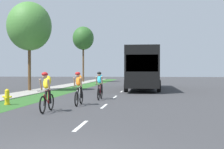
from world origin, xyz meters
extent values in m
plane|color=#38383A|center=(0.00, 20.00, 0.00)|extent=(120.00, 120.00, 0.00)
cube|color=#2D6026|center=(-4.70, 20.00, 0.00)|extent=(2.11, 70.00, 0.01)
cube|color=#9E998E|center=(-6.72, 20.00, 0.00)|extent=(1.93, 70.00, 0.10)
cube|color=white|center=(0.00, 3.64, 0.00)|extent=(0.12, 1.80, 0.01)
cube|color=white|center=(0.00, 8.73, 0.00)|extent=(0.12, 1.80, 0.01)
cube|color=white|center=(0.00, 13.82, 0.00)|extent=(0.12, 1.80, 0.01)
cube|color=white|center=(0.00, 18.91, 0.00)|extent=(0.12, 1.80, 0.01)
cube|color=white|center=(0.00, 24.00, 0.00)|extent=(0.12, 1.80, 0.01)
cube|color=white|center=(0.00, 29.09, 0.00)|extent=(0.12, 1.80, 0.01)
cube|color=white|center=(0.00, 34.18, 0.00)|extent=(0.12, 1.80, 0.01)
cube|color=white|center=(0.00, 39.27, 0.00)|extent=(0.12, 1.80, 0.01)
cube|color=white|center=(0.00, 44.36, 0.00)|extent=(0.12, 1.80, 0.01)
cube|color=white|center=(0.00, 49.45, 0.00)|extent=(0.12, 1.80, 0.01)
cylinder|color=yellow|center=(-4.70, 8.77, 0.03)|extent=(0.28, 0.27, 0.06)
cylinder|color=yellow|center=(-4.70, 8.77, 0.34)|extent=(0.22, 0.22, 0.55)
sphere|color=yellow|center=(-4.70, 8.77, 0.66)|extent=(0.21, 0.21, 0.21)
cylinder|color=yellow|center=(-4.86, 8.77, 0.39)|extent=(0.12, 0.09, 0.09)
cylinder|color=yellow|center=(-4.54, 8.77, 0.39)|extent=(0.12, 0.09, 0.09)
cylinder|color=yellow|center=(-4.70, 8.60, 0.31)|extent=(0.11, 0.14, 0.11)
torus|color=black|center=(-1.99, 7.05, 0.34)|extent=(0.06, 0.68, 0.68)
torus|color=black|center=(-1.99, 6.01, 0.34)|extent=(0.06, 0.68, 0.68)
cylinder|color=red|center=(-1.99, 6.43, 0.52)|extent=(0.04, 0.59, 0.43)
cylinder|color=red|center=(-1.99, 6.71, 0.62)|extent=(0.04, 0.04, 0.55)
cylinder|color=red|center=(-1.99, 6.48, 0.85)|extent=(0.03, 0.55, 0.03)
cylinder|color=black|center=(-1.99, 6.03, 0.86)|extent=(0.42, 0.02, 0.02)
ellipsoid|color=yellow|center=(-1.99, 6.55, 1.18)|extent=(0.30, 0.54, 0.63)
sphere|color=tan|center=(-1.99, 6.27, 1.42)|extent=(0.20, 0.20, 0.20)
ellipsoid|color=red|center=(-1.99, 6.27, 1.50)|extent=(0.24, 0.28, 0.16)
cylinder|color=tan|center=(-2.15, 6.27, 1.10)|extent=(0.07, 0.26, 0.45)
cylinder|color=tan|center=(-1.83, 6.27, 1.10)|extent=(0.07, 0.26, 0.45)
cylinder|color=black|center=(-2.09, 6.63, 0.52)|extent=(0.10, 0.30, 0.60)
cylinder|color=black|center=(-1.89, 6.58, 0.62)|extent=(0.10, 0.25, 0.61)
torus|color=black|center=(-1.25, 9.54, 0.34)|extent=(0.06, 0.68, 0.68)
torus|color=black|center=(-1.25, 8.50, 0.34)|extent=(0.06, 0.68, 0.68)
cylinder|color=silver|center=(-1.25, 8.92, 0.52)|extent=(0.04, 0.59, 0.43)
cylinder|color=silver|center=(-1.25, 9.20, 0.62)|extent=(0.04, 0.04, 0.55)
cylinder|color=silver|center=(-1.25, 8.97, 0.85)|extent=(0.03, 0.55, 0.03)
cylinder|color=black|center=(-1.25, 8.52, 0.86)|extent=(0.42, 0.02, 0.02)
ellipsoid|color=orange|center=(-1.25, 9.04, 1.18)|extent=(0.30, 0.54, 0.63)
sphere|color=tan|center=(-1.25, 8.76, 1.42)|extent=(0.20, 0.20, 0.20)
ellipsoid|color=red|center=(-1.25, 8.76, 1.50)|extent=(0.24, 0.28, 0.16)
cylinder|color=tan|center=(-1.41, 8.76, 1.10)|extent=(0.07, 0.26, 0.45)
cylinder|color=tan|center=(-1.09, 8.76, 1.10)|extent=(0.07, 0.26, 0.45)
cylinder|color=black|center=(-1.35, 9.12, 0.52)|extent=(0.10, 0.30, 0.60)
cylinder|color=black|center=(-1.15, 9.07, 0.62)|extent=(0.10, 0.25, 0.61)
torus|color=black|center=(-0.70, 12.59, 0.34)|extent=(0.06, 0.68, 0.68)
torus|color=black|center=(-0.70, 11.55, 0.34)|extent=(0.06, 0.68, 0.68)
cylinder|color=maroon|center=(-0.70, 11.97, 0.52)|extent=(0.04, 0.59, 0.43)
cylinder|color=maroon|center=(-0.70, 12.25, 0.62)|extent=(0.04, 0.04, 0.55)
cylinder|color=maroon|center=(-0.70, 12.02, 0.85)|extent=(0.03, 0.55, 0.03)
cylinder|color=black|center=(-0.70, 11.57, 0.86)|extent=(0.42, 0.02, 0.02)
ellipsoid|color=#26A5CC|center=(-0.70, 12.09, 1.18)|extent=(0.30, 0.54, 0.63)
sphere|color=tan|center=(-0.70, 11.81, 1.42)|extent=(0.20, 0.20, 0.20)
ellipsoid|color=black|center=(-0.70, 11.81, 1.50)|extent=(0.24, 0.28, 0.16)
cylinder|color=tan|center=(-0.86, 11.81, 1.10)|extent=(0.07, 0.26, 0.45)
cylinder|color=tan|center=(-0.54, 11.81, 1.10)|extent=(0.07, 0.26, 0.45)
cylinder|color=black|center=(-0.80, 12.17, 0.52)|extent=(0.10, 0.30, 0.60)
cylinder|color=black|center=(-0.60, 12.12, 0.62)|extent=(0.10, 0.25, 0.61)
cube|color=black|center=(1.64, 22.13, 1.93)|extent=(2.50, 11.60, 3.10)
cube|color=#1E2833|center=(1.64, 22.13, 2.33)|extent=(2.52, 10.67, 0.64)
cube|color=#1E2833|center=(1.64, 16.36, 2.18)|extent=(2.25, 0.06, 1.20)
cylinder|color=black|center=(0.39, 18.36, 0.48)|extent=(0.28, 0.96, 0.96)
cylinder|color=black|center=(2.89, 18.36, 0.48)|extent=(0.28, 0.96, 0.96)
cylinder|color=black|center=(0.39, 25.32, 0.48)|extent=(0.28, 0.96, 0.96)
cylinder|color=black|center=(2.89, 25.32, 0.48)|extent=(0.28, 0.96, 0.96)
cube|color=#194C2D|center=(1.62, 39.17, 0.64)|extent=(1.76, 4.30, 0.76)
cube|color=#194C2D|center=(1.62, 39.32, 1.26)|extent=(1.55, 2.24, 0.52)
cube|color=#1E2833|center=(1.62, 38.35, 1.24)|extent=(1.44, 0.08, 0.44)
cylinder|color=black|center=(0.74, 37.84, 0.32)|extent=(0.22, 0.64, 0.64)
cylinder|color=black|center=(2.50, 37.84, 0.32)|extent=(0.22, 0.64, 0.64)
cylinder|color=black|center=(0.74, 40.50, 0.32)|extent=(0.22, 0.64, 0.64)
cylinder|color=black|center=(2.50, 40.50, 0.32)|extent=(0.22, 0.64, 0.64)
cylinder|color=brown|center=(-7.49, 18.76, 1.91)|extent=(0.24, 0.24, 3.83)
ellipsoid|color=#478438|center=(-7.49, 18.76, 5.26)|extent=(3.58, 3.58, 3.93)
cylinder|color=brown|center=(-7.29, 39.29, 2.61)|extent=(0.24, 0.24, 5.22)
ellipsoid|color=#2D6026|center=(-7.29, 39.29, 6.47)|extent=(3.11, 3.11, 3.42)
camera|label=1|loc=(1.92, -5.27, 1.62)|focal=49.28mm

